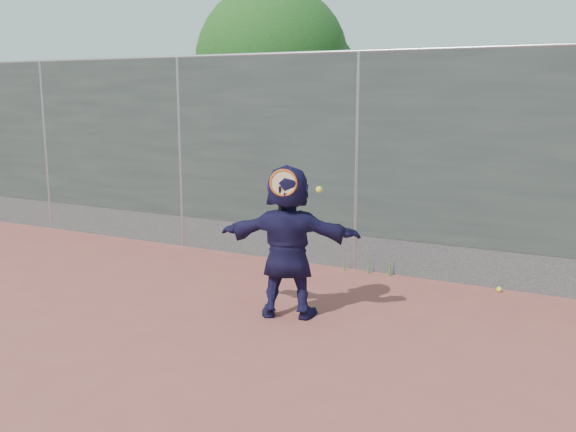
% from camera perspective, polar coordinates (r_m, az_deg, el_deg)
% --- Properties ---
extents(ground, '(80.00, 80.00, 0.00)m').
position_cam_1_polar(ground, '(6.23, -6.43, -12.41)').
color(ground, '#9E4C42').
rests_on(ground, ground).
extents(player, '(1.66, 0.96, 1.71)m').
position_cam_1_polar(player, '(7.05, -0.00, -2.27)').
color(player, '#1A163E').
rests_on(player, ground).
extents(ball_ground, '(0.07, 0.07, 0.07)m').
position_cam_1_polar(ball_ground, '(8.51, 18.26, -6.21)').
color(ball_ground, yellow).
rests_on(ball_ground, ground).
extents(fence, '(20.00, 0.06, 3.03)m').
position_cam_1_polar(fence, '(8.88, 6.15, 5.18)').
color(fence, '#38423D').
rests_on(fence, ground).
extents(swing_action, '(0.58, 0.16, 0.51)m').
position_cam_1_polar(swing_action, '(6.72, -0.12, 2.76)').
color(swing_action, '#DC5814').
rests_on(swing_action, ground).
extents(tree_left, '(3.15, 3.00, 4.53)m').
position_cam_1_polar(tree_left, '(12.82, -0.69, 13.07)').
color(tree_left, '#382314').
rests_on(tree_left, ground).
extents(weed_clump, '(0.68, 0.07, 0.30)m').
position_cam_1_polar(weed_clump, '(8.93, 7.45, -4.28)').
color(weed_clump, '#387226').
rests_on(weed_clump, ground).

